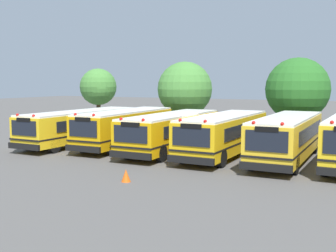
# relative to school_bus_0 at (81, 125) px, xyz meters

# --- Properties ---
(ground_plane) EXTENTS (160.00, 160.00, 0.00)m
(ground_plane) POSITION_rel_school_bus_0_xyz_m (9.02, 0.14, -1.33)
(ground_plane) COLOR #514F4C
(school_bus_0) EXTENTS (2.69, 11.07, 2.51)m
(school_bus_0) POSITION_rel_school_bus_0_xyz_m (0.00, 0.00, 0.00)
(school_bus_0) COLOR yellow
(school_bus_0) RESTS_ON ground_plane
(school_bus_1) EXTENTS (2.65, 9.82, 2.62)m
(school_bus_1) POSITION_rel_school_bus_0_xyz_m (3.58, 0.31, 0.05)
(school_bus_1) COLOR #EAA80C
(school_bus_1) RESTS_ON ground_plane
(school_bus_2) EXTENTS (2.66, 10.38, 2.53)m
(school_bus_2) POSITION_rel_school_bus_0_xyz_m (7.28, 0.02, 0.01)
(school_bus_2) COLOR #EAA80C
(school_bus_2) RESTS_ON ground_plane
(school_bus_3) EXTENTS (2.68, 9.98, 2.60)m
(school_bus_3) POSITION_rel_school_bus_0_xyz_m (10.85, -0.04, 0.04)
(school_bus_3) COLOR yellow
(school_bus_3) RESTS_ON ground_plane
(school_bus_4) EXTENTS (2.53, 10.23, 2.64)m
(school_bus_4) POSITION_rel_school_bus_0_xyz_m (14.58, 0.03, 0.06)
(school_bus_4) COLOR yellow
(school_bus_4) RESTS_ON ground_plane
(tree_0) EXTENTS (3.47, 3.47, 5.71)m
(tree_0) POSITION_rel_school_bus_0_xyz_m (-4.75, 8.62, 2.58)
(tree_0) COLOR #4C3823
(tree_0) RESTS_ON ground_plane
(tree_1) EXTENTS (4.61, 4.61, 6.15)m
(tree_1) POSITION_rel_school_bus_0_xyz_m (4.31, 8.40, 2.57)
(tree_1) COLOR #4C3823
(tree_1) RESTS_ON ground_plane
(tree_2) EXTENTS (4.73, 4.73, 6.26)m
(tree_2) POSITION_rel_school_bus_0_xyz_m (13.72, 8.36, 2.51)
(tree_2) COLOR #4C3823
(tree_2) RESTS_ON ground_plane
(traffic_cone) EXTENTS (0.43, 0.43, 0.56)m
(traffic_cone) POSITION_rel_school_bus_0_xyz_m (9.19, -8.46, -1.05)
(traffic_cone) COLOR #EA5914
(traffic_cone) RESTS_ON ground_plane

